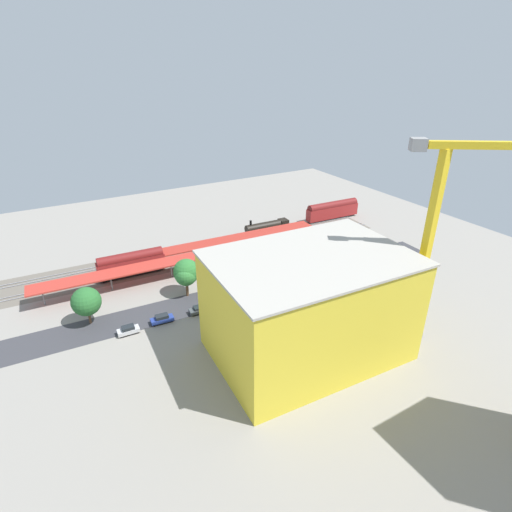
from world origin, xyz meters
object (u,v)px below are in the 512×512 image
platform_canopy_far (230,239)px  parked_car_1 (312,277)px  construction_building (309,307)px  parked_car_3 (259,293)px  box_truck_0 (248,301)px  platform_canopy_near (170,261)px  parked_car_7 (128,330)px  locomotive (269,227)px  parked_car_2 (285,284)px  parked_car_5 (200,310)px  street_tree_2 (330,237)px  parked_car_6 (162,319)px  parked_car_4 (229,303)px  street_tree_1 (186,272)px  street_tree_5 (331,239)px  passenger_coach (332,210)px  street_tree_3 (86,302)px  street_tree_0 (186,275)px  tower_crane (448,228)px  freight_coach_far (131,263)px  street_tree_4 (352,234)px  box_truck_1 (274,299)px  parked_car_0 (336,270)px

platform_canopy_far → parked_car_1: (-10.40, 24.86, -2.98)m
platform_canopy_far → construction_building: (7.00, 46.18, 5.77)m
parked_car_3 → box_truck_0: box_truck_0 is taller
platform_canopy_near → parked_car_7: size_ratio=14.96×
locomotive → construction_building: 58.24m
parked_car_2 → parked_car_5: size_ratio=0.94×
street_tree_2 → parked_car_6: bearing=9.6°
parked_car_4 → street_tree_1: bearing=-57.2°
street_tree_5 → passenger_coach: bearing=-130.4°
parked_car_1 → parked_car_4: bearing=1.5°
platform_canopy_far → street_tree_3: street_tree_3 is taller
street_tree_0 → street_tree_2: bearing=-178.4°
passenger_coach → parked_car_7: passenger_coach is taller
tower_crane → street_tree_3: size_ratio=4.64×
freight_coach_far → parked_car_5: bearing=108.6°
parked_car_1 → street_tree_4: bearing=-157.7°
parked_car_1 → tower_crane: size_ratio=0.12×
platform_canopy_far → street_tree_0: bearing=40.9°
box_truck_1 → parked_car_6: bearing=-14.4°
parked_car_0 → parked_car_3: 22.71m
street_tree_2 → street_tree_5: (-0.07, 0.39, -0.43)m
platform_canopy_far → parked_car_5: bearing=51.6°
platform_canopy_far → street_tree_4: (-29.43, 17.05, 1.72)m
freight_coach_far → locomotive: bearing=-171.4°
parked_car_5 → parked_car_3: bearing=179.1°
parked_car_1 → street_tree_5: (-12.46, -8.81, 4.12)m
platform_canopy_near → platform_canopy_far: 20.42m
platform_canopy_far → parked_car_1: size_ratio=11.55×
parked_car_1 → box_truck_1: box_truck_1 is taller
parked_car_7 → street_tree_2: size_ratio=0.57×
parked_car_0 → box_truck_0: size_ratio=0.45×
parked_car_0 → parked_car_1: (7.40, -0.25, 0.08)m
parked_car_0 → street_tree_0: 38.42m
locomotive → street_tree_1: 42.44m
locomotive → parked_car_1: (6.34, 31.31, -1.09)m
freight_coach_far → street_tree_3: 21.36m
parked_car_7 → street_tree_5: street_tree_5 is taller
parked_car_1 → parked_car_2: 7.99m
parked_car_1 → box_truck_0: (20.16, 3.36, 0.96)m
construction_building → box_truck_0: size_ratio=3.31×
parked_car_5 → street_tree_1: 10.05m
parked_car_1 → street_tree_1: street_tree_1 is taller
parked_car_5 → locomotive: bearing=-139.4°
parked_car_4 → passenger_coach: bearing=-149.8°
street_tree_2 → construction_building: bearing=45.7°
locomotive → freight_coach_far: size_ratio=0.95×
locomotive → parked_car_5: size_ratio=3.45×
street_tree_3 → street_tree_5: 63.69m
parked_car_1 → parked_car_3: size_ratio=1.00×
passenger_coach → parked_car_6: passenger_coach is taller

